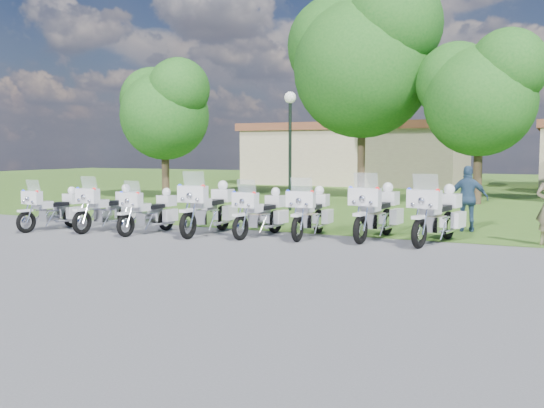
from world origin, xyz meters
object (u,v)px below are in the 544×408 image
at_px(motorcycle_7, 437,214).
at_px(bystander_c, 468,199).
at_px(lamp_post, 290,122).
at_px(motorcycle_5, 310,212).
at_px(motorcycle_6, 377,211).
at_px(motorcycle_1, 108,207).
at_px(motorcycle_3, 209,207).
at_px(motorcycle_2, 150,211).
at_px(motorcycle_4, 261,212).
at_px(motorcycle_0, 53,208).

distance_m(motorcycle_7, bystander_c, 2.55).
bearing_deg(lamp_post, motorcycle_5, -62.10).
bearing_deg(motorcycle_5, motorcycle_6, -169.54).
xyz_separation_m(motorcycle_1, motorcycle_3, (2.99, 0.55, 0.07)).
xyz_separation_m(motorcycle_3, lamp_post, (-0.59, 6.87, 2.62)).
height_order(motorcycle_2, lamp_post, lamp_post).
bearing_deg(motorcycle_6, motorcycle_5, 18.73).
bearing_deg(bystander_c, motorcycle_5, 30.73).
xyz_separation_m(motorcycle_4, motorcycle_6, (2.91, 0.79, 0.08)).
bearing_deg(bystander_c, motorcycle_2, 19.53).
xyz_separation_m(motorcycle_1, motorcycle_2, (1.44, 0.02, -0.04)).
distance_m(motorcycle_1, motorcycle_2, 1.44).
xyz_separation_m(motorcycle_6, lamp_post, (-4.96, 5.83, 2.62)).
bearing_deg(motorcycle_1, bystander_c, -151.45).
height_order(motorcycle_0, motorcycle_1, motorcycle_1).
bearing_deg(bystander_c, motorcycle_3, 21.38).
relative_size(motorcycle_3, lamp_post, 0.58).
xyz_separation_m(motorcycle_4, motorcycle_5, (1.24, 0.39, 0.02)).
bearing_deg(lamp_post, motorcycle_4, -72.76).
bearing_deg(motorcycle_4, motorcycle_5, -154.94).
xyz_separation_m(motorcycle_2, motorcycle_3, (1.56, 0.54, 0.11)).
xyz_separation_m(motorcycle_7, bystander_c, (0.40, 2.51, 0.20)).
bearing_deg(motorcycle_5, bystander_c, -144.46).
bearing_deg(motorcycle_5, motorcycle_0, 10.72).
bearing_deg(motorcycle_0, motorcycle_5, -160.09).
bearing_deg(bystander_c, lamp_post, -33.76).
xyz_separation_m(motorcycle_2, motorcycle_6, (5.93, 1.58, 0.11)).
height_order(motorcycle_1, motorcycle_7, motorcycle_7).
height_order(motorcycle_5, motorcycle_7, motorcycle_7).
distance_m(motorcycle_0, motorcycle_5, 7.44).
distance_m(motorcycle_3, motorcycle_4, 1.49).
xyz_separation_m(lamp_post, bystander_c, (6.89, -3.38, -2.43)).
xyz_separation_m(motorcycle_1, bystander_c, (9.29, 4.04, 0.26)).
xyz_separation_m(motorcycle_3, bystander_c, (6.30, 3.49, 0.19)).
bearing_deg(lamp_post, motorcycle_7, -42.26).
relative_size(motorcycle_2, bystander_c, 1.19).
bearing_deg(motorcycle_5, motorcycle_2, 12.73).
height_order(motorcycle_7, bystander_c, bystander_c).
xyz_separation_m(motorcycle_3, motorcycle_4, (1.46, 0.25, -0.08)).
height_order(motorcycle_2, motorcycle_5, motorcycle_5).
bearing_deg(motorcycle_5, motorcycle_3, 10.66).
height_order(motorcycle_2, bystander_c, bystander_c).
bearing_deg(motorcycle_2, motorcycle_7, -161.96).
xyz_separation_m(motorcycle_0, motorcycle_4, (6.00, 1.34, 0.03)).
height_order(motorcycle_3, motorcycle_5, motorcycle_3).
distance_m(motorcycle_1, motorcycle_6, 7.53).
relative_size(motorcycle_3, motorcycle_6, 1.00).
distance_m(motorcycle_4, lamp_post, 7.44).
height_order(motorcycle_4, motorcycle_5, motorcycle_5).
height_order(motorcycle_2, motorcycle_4, motorcycle_4).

